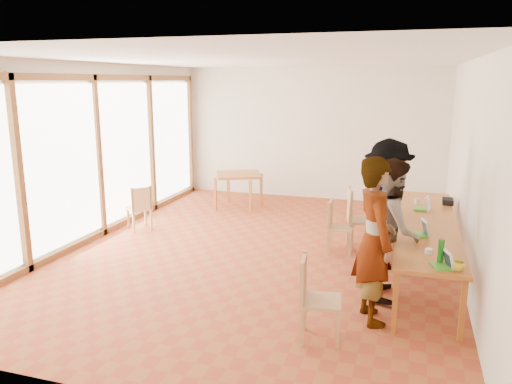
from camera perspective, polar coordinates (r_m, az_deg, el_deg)
ground at (r=8.13m, az=0.58°, el=-6.76°), size 8.00×8.00×0.00m
wall_back at (r=11.61m, az=6.38°, el=6.64°), size 6.00×0.10×3.00m
wall_front at (r=4.18m, az=-15.56°, el=-4.49°), size 6.00×0.10×3.00m
wall_right at (r=7.47m, az=23.21°, el=2.38°), size 0.10×8.00×3.00m
window_wall at (r=9.06m, az=-17.67°, el=4.44°), size 0.10×8.00×3.00m
ceiling at (r=7.67m, az=0.63°, el=15.04°), size 6.00×8.00×0.04m
communal_table at (r=7.44m, az=18.97°, el=-3.62°), size 0.80×4.00×0.75m
side_table at (r=10.71m, az=-1.99°, el=1.71°), size 0.90×0.90×0.75m
chair_near at (r=5.36m, az=6.41°, el=-11.02°), size 0.47×0.47×0.48m
chair_mid at (r=8.04m, az=9.05°, el=-3.27°), size 0.40×0.40×0.45m
chair_far at (r=8.28m, az=11.36°, el=-2.27°), size 0.55×0.55×0.52m
chair_empty at (r=8.35m, az=13.95°, el=-2.64°), size 0.51×0.51×0.48m
chair_spare at (r=9.32m, az=-13.07°, el=-1.28°), size 0.55×0.55×0.44m
person_near at (r=5.74m, az=13.41°, el=-5.42°), size 0.68×0.81×1.90m
person_mid at (r=6.48m, az=15.25°, el=-4.05°), size 0.76×0.93×1.77m
person_far at (r=7.48m, az=14.74°, el=-1.34°), size 0.91×1.33×1.89m
laptop_near at (r=5.72m, az=20.72°, el=-7.60°), size 0.25×0.27×0.19m
laptop_mid at (r=6.75m, az=18.41°, el=-4.29°), size 0.28×0.29×0.21m
laptop_far at (r=8.08m, az=18.70°, el=-1.57°), size 0.26×0.29×0.22m
yellow_mug at (r=5.67m, az=22.15°, el=-7.88°), size 0.16×0.16×0.10m
green_bottle at (r=5.78m, az=20.36°, el=-6.42°), size 0.07×0.07×0.28m
clear_glass at (r=8.44m, az=17.90°, el=-1.01°), size 0.07×0.07×0.09m
condiment_cup at (r=6.10m, az=19.11°, el=-6.41°), size 0.08×0.08×0.06m
pink_phone at (r=5.91m, az=22.49°, el=-7.55°), size 0.05×0.10×0.01m
black_pouch at (r=8.60m, az=21.09°, el=-1.00°), size 0.16×0.26×0.09m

